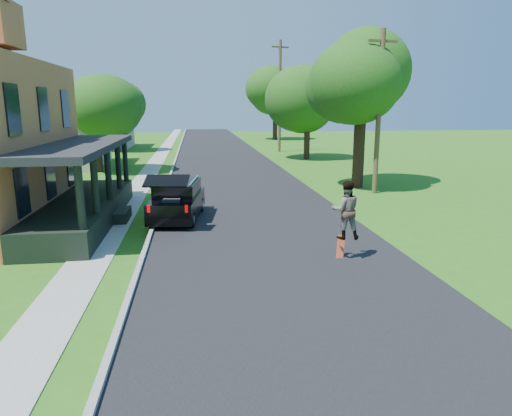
{
  "coord_description": "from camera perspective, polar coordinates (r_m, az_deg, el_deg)",
  "views": [
    {
      "loc": [
        -2.38,
        -12.4,
        4.52
      ],
      "look_at": [
        -0.33,
        3.0,
        1.03
      ],
      "focal_mm": 32.0,
      "sensor_mm": 36.0,
      "label": 1
    }
  ],
  "objects": [
    {
      "name": "utility_pole_far",
      "position": [
        46.37,
        2.99,
        13.87
      ],
      "size": [
        1.76,
        0.59,
        10.75
      ],
      "rotation": [
        0.0,
        0.0,
        0.26
      ],
      "color": "#44331F",
      "rests_on": "ground"
    },
    {
      "name": "utility_pole_near",
      "position": [
        24.62,
        15.11,
        11.63
      ],
      "size": [
        1.59,
        0.3,
        8.26
      ],
      "rotation": [
        0.0,
        0.0,
        0.12
      ],
      "color": "#44331F",
      "rests_on": "ground"
    },
    {
      "name": "street",
      "position": [
        32.8,
        -3.38,
        4.7
      ],
      "size": [
        8.0,
        120.0,
        0.02
      ],
      "primitive_type": "cube",
      "color": "black",
      "rests_on": "ground"
    },
    {
      "name": "neighbor_house_mid",
      "position": [
        38.06,
        -25.08,
        10.98
      ],
      "size": [
        12.78,
        12.78,
        8.3
      ],
      "color": "#B5B1A0",
      "rests_on": "ground"
    },
    {
      "name": "curb",
      "position": [
        32.76,
        -10.48,
        4.5
      ],
      "size": [
        0.15,
        120.0,
        0.12
      ],
      "primitive_type": "cube",
      "color": "gray",
      "rests_on": "ground"
    },
    {
      "name": "tree_right_mid",
      "position": [
        40.02,
        6.46,
        13.95
      ],
      "size": [
        6.04,
        6.08,
        8.42
      ],
      "rotation": [
        0.0,
        0.0,
        -0.16
      ],
      "color": "black",
      "rests_on": "ground"
    },
    {
      "name": "skateboard",
      "position": [
        14.18,
        10.5,
        -5.14
      ],
      "size": [
        0.39,
        0.39,
        0.83
      ],
      "rotation": [
        0.0,
        0.0,
        0.05
      ],
      "color": "#B4350F",
      "rests_on": "ground"
    },
    {
      "name": "black_suv",
      "position": [
        18.76,
        -9.79,
        1.0
      ],
      "size": [
        2.27,
        4.64,
        2.07
      ],
      "rotation": [
        0.0,
        0.0,
        -0.14
      ],
      "color": "black",
      "rests_on": "ground"
    },
    {
      "name": "tree_left_mid",
      "position": [
        33.69,
        -19.64,
        12.33
      ],
      "size": [
        5.2,
        4.94,
        7.31
      ],
      "rotation": [
        0.0,
        0.0,
        0.07
      ],
      "color": "black",
      "rests_on": "ground"
    },
    {
      "name": "skateboarder",
      "position": [
        13.75,
        11.16,
        -0.24
      ],
      "size": [
        0.92,
        0.76,
        1.75
      ],
      "rotation": [
        0.0,
        0.0,
        3.03
      ],
      "color": "black",
      "rests_on": "ground"
    },
    {
      "name": "tree_right_far",
      "position": [
        63.51,
        2.39,
        14.51
      ],
      "size": [
        7.32,
        7.38,
        10.15
      ],
      "rotation": [
        0.0,
        0.0,
        -0.17
      ],
      "color": "black",
      "rests_on": "ground"
    },
    {
      "name": "neighbor_house_far",
      "position": [
        53.57,
        -20.01,
        11.54
      ],
      "size": [
        12.78,
        12.78,
        8.3
      ],
      "color": "#B5B1A0",
      "rests_on": "ground"
    },
    {
      "name": "tree_right_near",
      "position": [
        26.35,
        13.04,
        15.85
      ],
      "size": [
        6.07,
        5.8,
        9.16
      ],
      "rotation": [
        0.0,
        0.0,
        0.07
      ],
      "color": "black",
      "rests_on": "ground"
    },
    {
      "name": "front_walk",
      "position": [
        20.24,
        -27.98,
        -1.77
      ],
      "size": [
        6.5,
        1.2,
        0.03
      ],
      "primitive_type": "cube",
      "color": "gray",
      "rests_on": "ground"
    },
    {
      "name": "tree_left_far",
      "position": [
        48.77,
        -17.31,
        12.99
      ],
      "size": [
        6.39,
        6.53,
        8.21
      ],
      "rotation": [
        0.0,
        0.0,
        -0.27
      ],
      "color": "black",
      "rests_on": "ground"
    },
    {
      "name": "sidewalk",
      "position": [
        32.87,
        -13.19,
        4.4
      ],
      "size": [
        1.3,
        120.0,
        0.03
      ],
      "primitive_type": "cube",
      "color": "gray",
      "rests_on": "ground"
    },
    {
      "name": "ground",
      "position": [
        13.41,
        3.1,
        -7.06
      ],
      "size": [
        140.0,
        140.0,
        0.0
      ],
      "primitive_type": "plane",
      "color": "#2A6414",
      "rests_on": "ground"
    }
  ]
}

